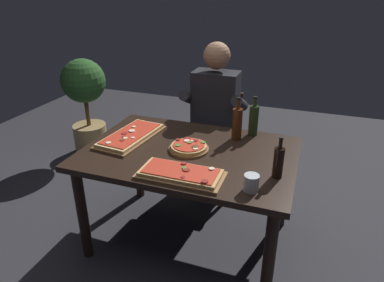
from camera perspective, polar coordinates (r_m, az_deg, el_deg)
The scene contains 12 objects.
ground_plane at distance 2.73m, azimuth -0.37°, elevation -15.62°, with size 6.40×6.40×0.00m, color #2D2D33.
dining_table at distance 2.37m, azimuth -0.41°, elevation -3.67°, with size 1.40×0.96×0.74m.
pizza_rectangular_front at distance 2.02m, azimuth -1.85°, elevation -5.37°, with size 0.51×0.24×0.05m.
pizza_rectangular_left at distance 2.53m, azimuth -9.95°, elevation 0.83°, with size 0.33×0.58×0.05m.
pizza_round_far at distance 2.32m, azimuth -0.52°, elevation -1.05°, with size 0.27×0.27×0.05m.
wine_bottle_dark at distance 2.47m, azimuth 7.39°, elevation 2.90°, with size 0.07×0.07×0.31m.
oil_bottle_amber at distance 2.04m, azimuth 13.97°, elevation -3.34°, with size 0.06×0.06×0.25m.
vinegar_bottle_green at distance 2.56m, azimuth 10.05°, elevation 3.46°, with size 0.07×0.07×0.29m.
tumbler_near_camera at distance 1.91m, azimuth 9.68°, elevation -6.91°, with size 0.08×0.08×0.09m.
diner_chair at distance 3.18m, azimuth 4.07°, elevation 0.94°, with size 0.44×0.44×0.87m.
seated_diner at distance 2.98m, azimuth 3.58°, elevation 4.56°, with size 0.53×0.41×1.33m.
potted_plant_corner at distance 3.91m, azimuth -17.02°, elevation 6.59°, with size 0.46×0.46×1.05m.
Camera 1 is at (0.71, -1.95, 1.78)m, focal length 32.58 mm.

